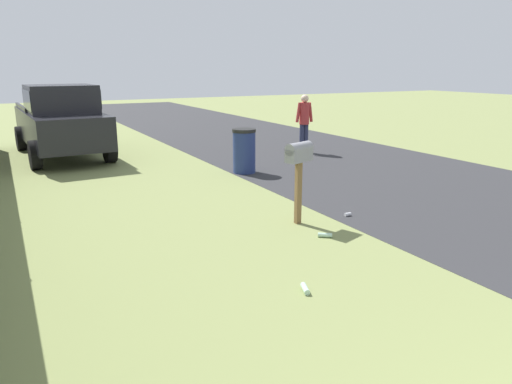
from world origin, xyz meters
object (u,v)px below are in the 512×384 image
(pedestrian, at_px, (304,119))
(trash_bin, at_px, (244,151))
(pickup_truck, at_px, (61,119))
(mailbox, at_px, (299,159))

(pedestrian, bearing_deg, trash_bin, 130.53)
(pickup_truck, relative_size, trash_bin, 4.85)
(mailbox, xyz_separation_m, trash_bin, (4.02, -1.00, -0.56))
(pickup_truck, xyz_separation_m, trash_bin, (-4.45, -3.72, -0.55))
(mailbox, bearing_deg, pedestrian, -53.68)
(mailbox, relative_size, trash_bin, 1.26)
(mailbox, bearing_deg, trash_bin, -33.41)
(pickup_truck, bearing_deg, pedestrian, 64.88)
(trash_bin, bearing_deg, mailbox, 165.97)
(pedestrian, bearing_deg, pickup_truck, 77.60)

